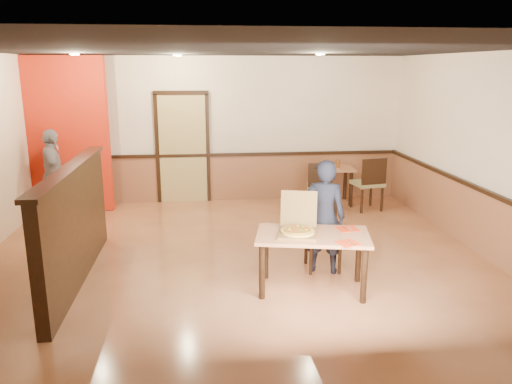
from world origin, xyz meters
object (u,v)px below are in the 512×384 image
at_px(side_chair_left, 320,185).
at_px(diner, 324,217).
at_px(passerby, 54,174).
at_px(condiment, 338,164).
at_px(pizza_box, 298,229).
at_px(side_chair_right, 369,181).
at_px(side_table, 336,176).
at_px(main_table, 313,243).
at_px(diner_chair, 322,231).

xyz_separation_m(side_chair_left, diner, (-0.59, -2.70, 0.23)).
distance_m(passerby, condiment, 5.21).
xyz_separation_m(passerby, pizza_box, (3.66, -3.33, -0.03)).
bearing_deg(side_chair_left, condiment, -118.13).
distance_m(side_chair_right, side_table, 0.78).
height_order(side_table, condiment, condiment).
bearing_deg(side_chair_left, main_table, 86.33).
xyz_separation_m(main_table, side_chair_left, (0.86, 3.24, -0.08)).
relative_size(side_table, passerby, 0.45).
distance_m(diner_chair, condiment, 3.36).
bearing_deg(side_chair_right, side_table, -63.62).
height_order(side_table, pizza_box, pizza_box).
relative_size(side_chair_right, side_table, 1.43).
bearing_deg(diner_chair, condiment, 73.70).
bearing_deg(side_table, condiment, -10.19).
relative_size(main_table, diner, 0.96).
distance_m(side_chair_left, side_chair_right, 0.93).
distance_m(diner, pizza_box, 0.67).
bearing_deg(side_table, side_chair_left, -126.86).
xyz_separation_m(diner_chair, pizza_box, (-0.46, -0.65, 0.26)).
relative_size(side_chair_left, condiment, 6.36).
bearing_deg(diner, side_table, -88.53).
bearing_deg(diner, main_table, 83.07).
height_order(passerby, condiment, passerby).
relative_size(main_table, side_chair_right, 1.42).
bearing_deg(pizza_box, main_table, 2.62).
bearing_deg(passerby, side_table, -102.13).
height_order(side_chair_right, diner, diner).
distance_m(diner_chair, side_chair_right, 2.96).
bearing_deg(passerby, diner_chair, -140.73).
height_order(diner_chair, passerby, passerby).
xyz_separation_m(side_chair_right, diner, (-1.52, -2.70, 0.19)).
bearing_deg(main_table, side_chair_left, 86.71).
bearing_deg(main_table, condiment, 82.12).
distance_m(main_table, pizza_box, 0.24).
distance_m(diner, condiment, 3.49).
xyz_separation_m(side_table, condiment, (0.04, -0.01, 0.24)).
bearing_deg(passerby, side_chair_left, -109.12).
bearing_deg(diner, side_chair_right, -100.28).
bearing_deg(main_table, side_table, 82.63).
bearing_deg(pizza_box, side_chair_left, 85.41).
relative_size(side_chair_left, side_chair_right, 0.93).
xyz_separation_m(main_table, side_chair_right, (1.78, 3.24, -0.04)).
xyz_separation_m(side_table, diner, (-1.06, -3.32, 0.21)).
bearing_deg(side_table, pizza_box, -111.34).
bearing_deg(condiment, passerby, -174.57).
height_order(diner, condiment, diner).
relative_size(side_table, condiment, 4.78).
height_order(side_table, diner, diner).
height_order(side_chair_left, side_chair_right, side_chair_right).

